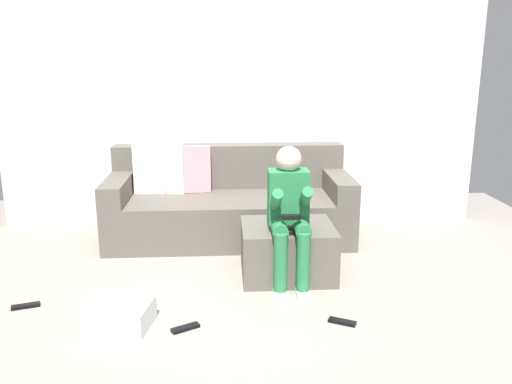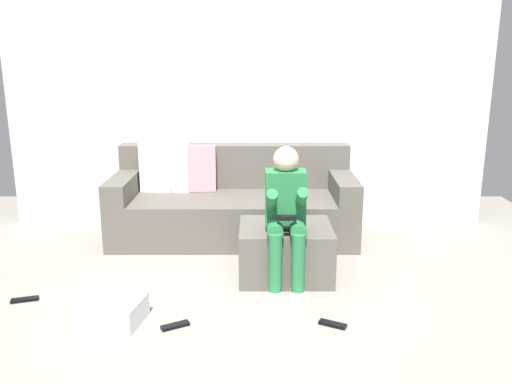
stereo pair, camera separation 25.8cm
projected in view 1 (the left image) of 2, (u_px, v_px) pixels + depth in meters
The scene contains 9 objects.
ground_plane at pixel (253, 317), 3.55m from camera, with size 6.29×6.29×0.00m, color gray.
wall_back at pixel (241, 92), 5.27m from camera, with size 4.84×0.10×2.72m, color silver.
couch_sectional at pixel (227, 204), 5.08m from camera, with size 2.27×0.95×0.90m.
ottoman at pixel (287, 250), 4.19m from camera, with size 0.72×0.61×0.41m, color #59544C.
person_seated at pixel (289, 209), 3.93m from camera, with size 0.30×0.55×1.05m.
storage_bin at pixel (120, 315), 3.40m from camera, with size 0.39×0.32×0.16m, color silver.
remote_near_ottoman at pixel (342, 322), 3.46m from camera, with size 0.18×0.05×0.02m, color black.
remote_by_storage_bin at pixel (185, 328), 3.38m from camera, with size 0.19×0.05×0.02m, color black.
remote_under_side_table at pixel (26, 306), 3.68m from camera, with size 0.19×0.05×0.02m, color black.
Camera 1 is at (-0.18, -3.22, 1.70)m, focal length 37.03 mm.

